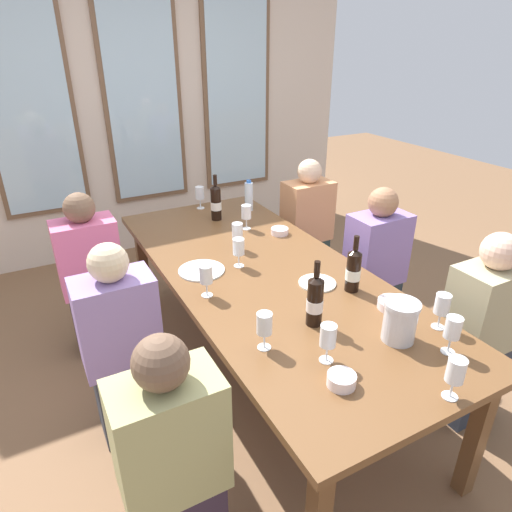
{
  "coord_description": "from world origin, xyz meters",
  "views": [
    {
      "loc": [
        -1.12,
        -1.98,
        1.95
      ],
      "look_at": [
        0.0,
        0.11,
        0.79
      ],
      "focal_mm": 31.54,
      "sensor_mm": 36.0,
      "label": 1
    }
  ],
  "objects_px": {
    "wine_bottle_2": "(353,270)",
    "water_bottle": "(249,196)",
    "seated_person_1": "(479,334)",
    "wine_glass_6": "(442,305)",
    "white_plate_1": "(202,270)",
    "wine_bottle_0": "(315,301)",
    "wine_glass_4": "(239,248)",
    "wine_glass_9": "(328,337)",
    "wine_glass_7": "(206,275)",
    "metal_pitcher": "(400,321)",
    "wine_glass_0": "(246,213)",
    "wine_glass_3": "(237,231)",
    "seated_person_4": "(122,349)",
    "wine_glass_1": "(264,324)",
    "seated_person_0": "(173,469)",
    "tasting_bowl_1": "(341,380)",
    "wine_glass_8": "(456,371)",
    "white_plate_0": "(317,283)",
    "seated_person_3": "(306,230)",
    "seated_person_5": "(374,271)",
    "dining_table": "(265,281)",
    "tasting_bowl_0": "(392,304)",
    "wine_glass_5": "(200,194)",
    "tasting_bowl_2": "(280,231)",
    "wine_glass_2": "(453,328)",
    "seated_person_2": "(92,278)"
  },
  "relations": [
    {
      "from": "wine_bottle_2",
      "to": "wine_glass_5",
      "type": "relative_size",
      "value": 1.79
    },
    {
      "from": "wine_glass_4",
      "to": "wine_glass_9",
      "type": "bearing_deg",
      "value": -93.54
    },
    {
      "from": "wine_glass_0",
      "to": "seated_person_4",
      "type": "xyz_separation_m",
      "value": [
        -1.05,
        -0.66,
        -0.33
      ]
    },
    {
      "from": "wine_glass_0",
      "to": "wine_glass_2",
      "type": "bearing_deg",
      "value": -85.3
    },
    {
      "from": "metal_pitcher",
      "to": "wine_glass_3",
      "type": "height_order",
      "value": "metal_pitcher"
    },
    {
      "from": "water_bottle",
      "to": "seated_person_1",
      "type": "height_order",
      "value": "seated_person_1"
    },
    {
      "from": "wine_glass_3",
      "to": "wine_glass_4",
      "type": "height_order",
      "value": "same"
    },
    {
      "from": "white_plate_1",
      "to": "wine_bottle_0",
      "type": "distance_m",
      "value": 0.79
    },
    {
      "from": "tasting_bowl_1",
      "to": "wine_glass_8",
      "type": "xyz_separation_m",
      "value": [
        0.32,
        -0.24,
        0.1
      ]
    },
    {
      "from": "wine_bottle_0",
      "to": "tasting_bowl_2",
      "type": "distance_m",
      "value": 1.08
    },
    {
      "from": "white_plate_0",
      "to": "wine_glass_4",
      "type": "xyz_separation_m",
      "value": [
        -0.28,
        0.39,
        0.11
      ]
    },
    {
      "from": "wine_glass_6",
      "to": "wine_glass_4",
      "type": "bearing_deg",
      "value": 118.63
    },
    {
      "from": "white_plate_0",
      "to": "seated_person_3",
      "type": "distance_m",
      "value": 1.3
    },
    {
      "from": "white_plate_0",
      "to": "wine_glass_7",
      "type": "bearing_deg",
      "value": 163.73
    },
    {
      "from": "metal_pitcher",
      "to": "wine_glass_6",
      "type": "bearing_deg",
      "value": -4.87
    },
    {
      "from": "seated_person_4",
      "to": "seated_person_5",
      "type": "bearing_deg",
      "value": 1.52
    },
    {
      "from": "seated_person_1",
      "to": "wine_glass_6",
      "type": "bearing_deg",
      "value": -173.36
    },
    {
      "from": "seated_person_5",
      "to": "wine_glass_8",
      "type": "bearing_deg",
      "value": -121.26
    },
    {
      "from": "dining_table",
      "to": "tasting_bowl_2",
      "type": "height_order",
      "value": "tasting_bowl_2"
    },
    {
      "from": "water_bottle",
      "to": "metal_pitcher",
      "type": "bearing_deg",
      "value": -95.77
    },
    {
      "from": "seated_person_1",
      "to": "seated_person_4",
      "type": "distance_m",
      "value": 1.87
    },
    {
      "from": "wine_bottle_0",
      "to": "tasting_bowl_2",
      "type": "bearing_deg",
      "value": 67.66
    },
    {
      "from": "water_bottle",
      "to": "wine_glass_0",
      "type": "xyz_separation_m",
      "value": [
        -0.19,
        -0.33,
        0.0
      ]
    },
    {
      "from": "tasting_bowl_1",
      "to": "tasting_bowl_2",
      "type": "distance_m",
      "value": 1.49
    },
    {
      "from": "wine_glass_8",
      "to": "tasting_bowl_1",
      "type": "bearing_deg",
      "value": 142.74
    },
    {
      "from": "wine_glass_6",
      "to": "seated_person_3",
      "type": "bearing_deg",
      "value": 76.11
    },
    {
      "from": "wine_glass_1",
      "to": "wine_glass_6",
      "type": "relative_size",
      "value": 1.0
    },
    {
      "from": "tasting_bowl_0",
      "to": "tasting_bowl_2",
      "type": "height_order",
      "value": "tasting_bowl_0"
    },
    {
      "from": "seated_person_0",
      "to": "seated_person_2",
      "type": "xyz_separation_m",
      "value": [
        0.0,
        1.64,
        0.0
      ]
    },
    {
      "from": "wine_bottle_2",
      "to": "wine_glass_3",
      "type": "distance_m",
      "value": 0.81
    },
    {
      "from": "water_bottle",
      "to": "wine_glass_9",
      "type": "distance_m",
      "value": 1.84
    },
    {
      "from": "wine_glass_8",
      "to": "wine_glass_5",
      "type": "bearing_deg",
      "value": 91.25
    },
    {
      "from": "dining_table",
      "to": "wine_bottle_2",
      "type": "relative_size",
      "value": 8.12
    },
    {
      "from": "wine_bottle_2",
      "to": "wine_glass_6",
      "type": "relative_size",
      "value": 1.79
    },
    {
      "from": "wine_glass_9",
      "to": "seated_person_1",
      "type": "height_order",
      "value": "seated_person_1"
    },
    {
      "from": "wine_glass_1",
      "to": "seated_person_0",
      "type": "bearing_deg",
      "value": -156.06
    },
    {
      "from": "dining_table",
      "to": "seated_person_5",
      "type": "height_order",
      "value": "seated_person_5"
    },
    {
      "from": "wine_glass_3",
      "to": "wine_glass_4",
      "type": "bearing_deg",
      "value": -114.38
    },
    {
      "from": "white_plate_0",
      "to": "wine_glass_5",
      "type": "bearing_deg",
      "value": 94.45
    },
    {
      "from": "tasting_bowl_0",
      "to": "seated_person_4",
      "type": "distance_m",
      "value": 1.38
    },
    {
      "from": "metal_pitcher",
      "to": "seated_person_3",
      "type": "height_order",
      "value": "seated_person_3"
    },
    {
      "from": "wine_glass_6",
      "to": "wine_glass_7",
      "type": "height_order",
      "value": "same"
    },
    {
      "from": "seated_person_1",
      "to": "wine_glass_4",
      "type": "bearing_deg",
      "value": 135.48
    },
    {
      "from": "tasting_bowl_0",
      "to": "seated_person_1",
      "type": "distance_m",
      "value": 0.57
    },
    {
      "from": "white_plate_1",
      "to": "wine_glass_3",
      "type": "distance_m",
      "value": 0.38
    },
    {
      "from": "wine_glass_5",
      "to": "seated_person_0",
      "type": "relative_size",
      "value": 0.16
    },
    {
      "from": "wine_glass_3",
      "to": "seated_person_5",
      "type": "relative_size",
      "value": 0.16
    },
    {
      "from": "wine_bottle_2",
      "to": "water_bottle",
      "type": "height_order",
      "value": "wine_bottle_2"
    },
    {
      "from": "water_bottle",
      "to": "wine_glass_8",
      "type": "bearing_deg",
      "value": -97.01
    },
    {
      "from": "wine_glass_6",
      "to": "seated_person_3",
      "type": "height_order",
      "value": "seated_person_3"
    }
  ]
}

